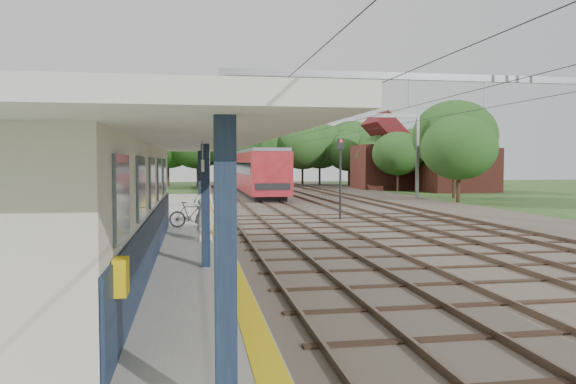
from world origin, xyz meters
TOP-DOWN VIEW (x-y plane):
  - ground at (0.00, 0.00)m, footprint 160.00×160.00m
  - ballast_bed at (4.00, 30.00)m, footprint 18.00×90.00m
  - platform at (-7.50, 14.00)m, footprint 5.00×52.00m
  - yellow_stripe at (-5.25, 14.00)m, footprint 0.45×52.00m
  - station_building at (-8.88, 7.00)m, footprint 3.41×18.00m
  - canopy at (-7.77, 6.00)m, footprint 6.40×20.00m
  - rail_tracks at (1.50, 30.00)m, footprint 11.80×88.00m
  - catenary_system at (3.39, 25.28)m, footprint 17.22×88.00m
  - tree_band at (3.84, 57.12)m, footprint 31.72×30.88m
  - house_near at (21.00, 46.00)m, footprint 7.00×6.12m
  - house_far at (16.00, 52.00)m, footprint 8.00×6.12m
  - person at (-5.83, 10.72)m, footprint 0.79×0.55m
  - bicycle at (-6.32, 15.00)m, footprint 1.81×0.59m
  - train at (-0.50, 50.69)m, footprint 3.08×38.33m
  - signal_post at (1.35, 19.58)m, footprint 0.31×0.27m

SIDE VIEW (x-z plane):
  - ground at x=0.00m, z-range 0.00..0.00m
  - ballast_bed at x=4.00m, z-range 0.00..0.10m
  - platform at x=-7.50m, z-range 0.00..0.35m
  - rail_tracks at x=1.50m, z-range 0.10..0.25m
  - yellow_stripe at x=-5.25m, z-range 0.35..0.36m
  - bicycle at x=-6.32m, z-range 0.35..1.42m
  - person at x=-5.83m, z-range 0.35..2.41m
  - station_building at x=-8.88m, z-range 0.34..3.74m
  - train at x=-0.50m, z-range 0.23..4.26m
  - signal_post at x=1.35m, z-range 0.54..4.82m
  - house_near at x=21.00m, z-range -0.96..6.93m
  - house_far at x=16.00m, z-range -1.09..7.56m
  - canopy at x=-7.77m, z-range 1.92..5.36m
  - tree_band at x=3.84m, z-range 0.51..9.33m
  - catenary_system at x=3.39m, z-range 2.01..9.01m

